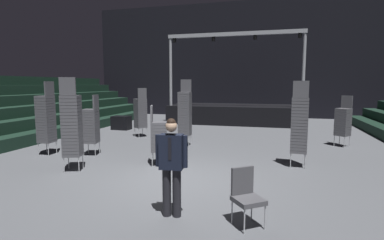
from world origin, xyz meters
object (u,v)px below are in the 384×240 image
man_with_tie (171,162)px  chair_stack_front_left (185,113)px  chair_stack_rear_left (140,113)px  chair_stack_rear_right (72,125)px  loose_chair_near_man (246,193)px  equipment_road_case (121,123)px  chair_stack_mid_right (91,125)px  chair_stack_mid_centre (46,118)px  chair_stack_rear_centre (159,135)px  chair_stack_mid_left (299,124)px  chair_stack_front_right (343,121)px  stage_riser (236,113)px

man_with_tie → chair_stack_front_left: chair_stack_front_left is taller
chair_stack_front_left → chair_stack_rear_left: bearing=-31.1°
chair_stack_rear_right → loose_chair_near_man: chair_stack_rear_right is taller
chair_stack_rear_left → equipment_road_case: bearing=84.7°
chair_stack_mid_right → chair_stack_mid_centre: (-1.45, -0.31, 0.21)m
chair_stack_rear_right → chair_stack_rear_centre: size_ratio=1.45×
chair_stack_front_left → chair_stack_rear_right: size_ratio=1.00×
man_with_tie → chair_stack_rear_right: size_ratio=0.70×
chair_stack_rear_left → chair_stack_rear_right: 5.33m
chair_stack_rear_centre → loose_chair_near_man: 4.14m
man_with_tie → chair_stack_mid_right: chair_stack_mid_right is taller
chair_stack_front_left → chair_stack_mid_centre: (-3.95, -2.57, -0.04)m
man_with_tie → loose_chair_near_man: bearing=175.4°
chair_stack_rear_right → loose_chair_near_man: (4.73, -1.95, -0.70)m
chair_stack_mid_left → loose_chair_near_man: (-1.08, -3.96, -0.66)m
chair_stack_front_right → chair_stack_front_left: bearing=52.7°
chair_stack_front_left → chair_stack_mid_left: size_ratio=1.04×
chair_stack_mid_right → chair_stack_rear_centre: (2.57, -0.58, -0.13)m
chair_stack_mid_right → chair_stack_mid_centre: bearing=90.3°
man_with_tie → loose_chair_near_man: 1.35m
chair_stack_mid_left → chair_stack_mid_right: size_ratio=1.22×
chair_stack_mid_centre → equipment_road_case: chair_stack_mid_centre is taller
stage_riser → chair_stack_front_left: (-1.00, -7.20, 0.63)m
chair_stack_mid_right → chair_stack_rear_left: chair_stack_rear_left is taller
chair_stack_rear_left → equipment_road_case: chair_stack_rear_left is taller
chair_stack_front_left → loose_chair_near_man: chair_stack_front_left is taller
man_with_tie → chair_stack_rear_left: bearing=-66.3°
chair_stack_rear_right → stage_riser: bearing=55.5°
chair_stack_mid_left → chair_stack_mid_right: chair_stack_mid_left is taller
equipment_road_case → loose_chair_near_man: 11.41m
chair_stack_rear_left → loose_chair_near_man: chair_stack_rear_left is taller
chair_stack_front_right → chair_stack_rear_centre: size_ratio=1.10×
chair_stack_mid_centre → chair_stack_rear_left: (1.53, 3.90, -0.13)m
chair_stack_mid_centre → loose_chair_near_man: chair_stack_mid_centre is taller
chair_stack_rear_right → equipment_road_case: size_ratio=2.75×
stage_riser → equipment_road_case: stage_riser is taller
chair_stack_mid_left → chair_stack_rear_left: bearing=155.9°
stage_riser → chair_stack_rear_right: (-2.92, -11.18, 0.63)m
man_with_tie → chair_stack_rear_centre: 3.42m
chair_stack_mid_centre → chair_stack_front_right: bearing=-68.6°
man_with_tie → stage_riser: bearing=-92.6°
equipment_road_case → chair_stack_mid_centre: bearing=-86.7°
chair_stack_front_right → equipment_road_case: (-9.96, 1.62, -0.60)m
chair_stack_mid_left → man_with_tie: bearing=-117.4°
chair_stack_rear_centre → equipment_road_case: bearing=-163.1°
man_with_tie → chair_stack_mid_right: (-4.03, 3.67, 0.01)m
chair_stack_mid_left → chair_stack_mid_centre: 7.87m
chair_stack_rear_centre → loose_chair_near_man: size_ratio=1.81×
stage_riser → chair_stack_rear_centre: bearing=-95.3°
chair_stack_front_left → chair_stack_mid_right: size_ratio=1.26×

